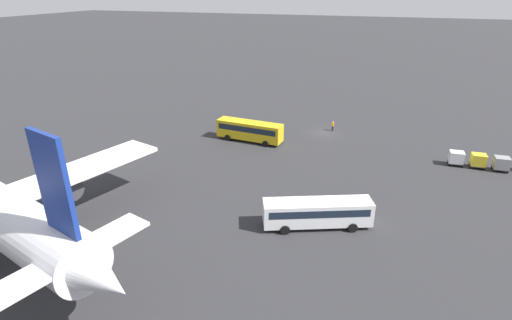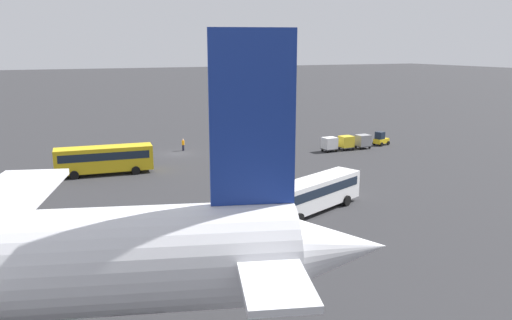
# 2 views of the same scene
# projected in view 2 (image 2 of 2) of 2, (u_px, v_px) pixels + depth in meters

# --- Properties ---
(ground_plane) EXTENTS (600.00, 600.00, 0.00)m
(ground_plane) POSITION_uv_depth(u_px,v_px,m) (177.00, 153.00, 70.39)
(ground_plane) COLOR #2D2D30
(shuttle_bus_near) EXTENTS (11.22, 3.68, 3.30)m
(shuttle_bus_near) POSITION_uv_depth(u_px,v_px,m) (104.00, 158.00, 58.49)
(shuttle_bus_near) COLOR gold
(shuttle_bus_near) RESTS_ON ground
(shuttle_bus_far) EXTENTS (11.57, 6.71, 3.02)m
(shuttle_bus_far) POSITION_uv_depth(u_px,v_px,m) (313.00, 192.00, 45.22)
(shuttle_bus_far) COLOR white
(shuttle_bus_far) RESTS_ON ground
(baggage_tug) EXTENTS (2.68, 2.22, 2.10)m
(baggage_tug) POSITION_uv_depth(u_px,v_px,m) (381.00, 139.00, 76.21)
(baggage_tug) COLOR gold
(baggage_tug) RESTS_ON ground
(worker_person) EXTENTS (0.38, 0.38, 1.74)m
(worker_person) POSITION_uv_depth(u_px,v_px,m) (183.00, 145.00, 72.12)
(worker_person) COLOR #1E1E2D
(worker_person) RESTS_ON ground
(cargo_cart_grey) EXTENTS (2.08, 1.78, 2.06)m
(cargo_cart_grey) POSITION_uv_depth(u_px,v_px,m) (363.00, 141.00, 73.57)
(cargo_cart_grey) COLOR #38383D
(cargo_cart_grey) RESTS_ON ground
(cargo_cart_yellow) EXTENTS (2.08, 1.78, 2.06)m
(cargo_cart_yellow) POSITION_uv_depth(u_px,v_px,m) (346.00, 142.00, 72.56)
(cargo_cart_yellow) COLOR #38383D
(cargo_cart_yellow) RESTS_ON ground
(cargo_cart_white) EXTENTS (2.08, 1.78, 2.06)m
(cargo_cart_white) POSITION_uv_depth(u_px,v_px,m) (330.00, 143.00, 71.42)
(cargo_cart_white) COLOR #38383D
(cargo_cart_white) RESTS_ON ground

